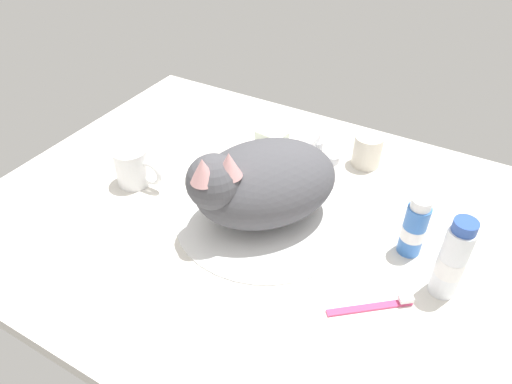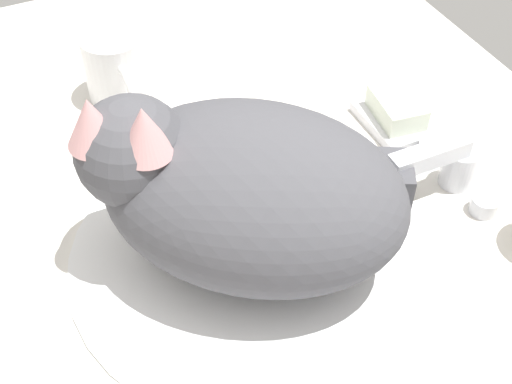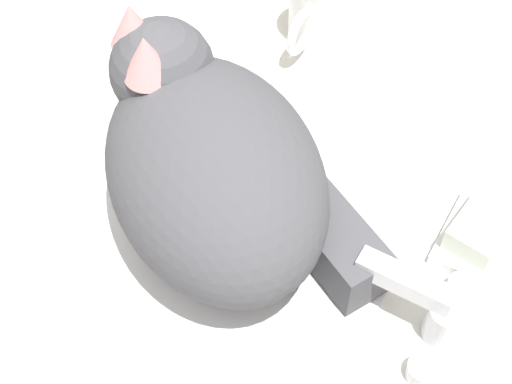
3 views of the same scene
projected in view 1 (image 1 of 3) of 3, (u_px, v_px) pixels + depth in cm
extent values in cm
cube|color=silver|center=(265.00, 221.00, 91.12)|extent=(110.00, 82.50, 3.00)
cylinder|color=white|center=(265.00, 214.00, 89.97)|extent=(34.75, 34.75, 0.64)
cylinder|color=silver|center=(315.00, 149.00, 104.43)|extent=(3.60, 3.60, 4.39)
cube|color=silver|center=(308.00, 146.00, 99.51)|extent=(2.00, 8.63, 2.00)
cylinder|color=silver|center=(296.00, 148.00, 106.99)|extent=(2.80, 2.80, 1.80)
cylinder|color=silver|center=(333.00, 159.00, 103.49)|extent=(2.80, 2.80, 1.80)
ellipsoid|color=#4C4C51|center=(266.00, 183.00, 85.11)|extent=(31.55, 32.74, 14.83)
sphere|color=#4C4C51|center=(214.00, 182.00, 78.67)|extent=(13.79, 13.79, 9.80)
ellipsoid|color=white|center=(226.00, 190.00, 80.62)|extent=(8.20, 8.34, 5.39)
cone|color=#DB9E9E|center=(229.00, 165.00, 75.43)|extent=(6.20, 6.20, 4.41)
cone|color=#DB9E9E|center=(203.00, 170.00, 74.18)|extent=(6.20, 6.20, 4.41)
cube|color=#4C4C51|center=(283.00, 170.00, 96.41)|extent=(10.07, 12.96, 5.11)
ellipsoid|color=white|center=(227.00, 183.00, 93.48)|extent=(6.32, 6.62, 4.60)
cylinder|color=white|center=(132.00, 166.00, 96.02)|extent=(7.09, 7.09, 8.05)
torus|color=white|center=(150.00, 173.00, 94.20)|extent=(5.51, 1.00, 5.51)
cylinder|color=silver|center=(367.00, 151.00, 101.40)|extent=(6.22, 6.22, 7.11)
cube|color=white|center=(272.00, 143.00, 109.00)|extent=(9.00, 6.40, 1.20)
cube|color=silver|center=(272.00, 137.00, 107.81)|extent=(7.22, 5.34, 2.59)
cylinder|color=#3870C6|center=(414.00, 230.00, 79.84)|extent=(4.04, 4.04, 10.03)
cylinder|color=white|center=(413.00, 232.00, 80.15)|extent=(4.12, 4.12, 2.51)
cylinder|color=white|center=(421.00, 204.00, 76.12)|extent=(3.43, 3.43, 1.80)
cylinder|color=white|center=(451.00, 262.00, 71.84)|extent=(4.27, 4.27, 13.30)
cylinder|color=white|center=(450.00, 265.00, 72.26)|extent=(4.35, 4.35, 3.33)
cylinder|color=#2D51AD|center=(465.00, 227.00, 67.09)|extent=(3.63, 3.63, 1.80)
cube|color=#D83F72|center=(370.00, 307.00, 72.95)|extent=(11.55, 9.70, 0.80)
cube|color=white|center=(406.00, 299.00, 73.20)|extent=(2.62, 2.50, 0.80)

